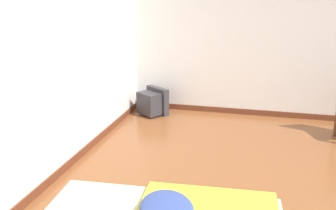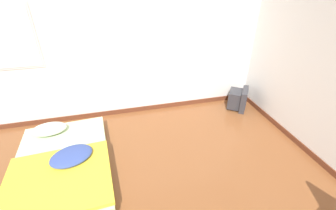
{
  "view_description": "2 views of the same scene",
  "coord_description": "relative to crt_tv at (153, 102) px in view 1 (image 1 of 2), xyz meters",
  "views": [
    {
      "loc": [
        -2.93,
        0.83,
        1.89
      ],
      "look_at": [
        1.01,
        1.82,
        0.66
      ],
      "focal_mm": 40.0,
      "sensor_mm": 36.0,
      "label": 1
    },
    {
      "loc": [
        0.21,
        -1.04,
        2.38
      ],
      "look_at": [
        0.96,
        1.89,
        0.62
      ],
      "focal_mm": 24.0,
      "sensor_mm": 36.0,
      "label": 2
    }
  ],
  "objects": [
    {
      "name": "wall_back",
      "position": [
        -2.6,
        0.41,
        1.09
      ],
      "size": [
        8.27,
        0.08,
        2.6
      ],
      "color": "white",
      "rests_on": "ground_plane"
    },
    {
      "name": "wall_right",
      "position": [
        0.39,
        -2.46,
        1.08
      ],
      "size": [
        0.08,
        8.08,
        2.6
      ],
      "color": "white",
      "rests_on": "ground_plane"
    },
    {
      "name": "crt_tv",
      "position": [
        0.0,
        0.0,
        0.0
      ],
      "size": [
        0.52,
        0.53,
        0.43
      ],
      "color": "#333338",
      "rests_on": "ground_plane"
    }
  ]
}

